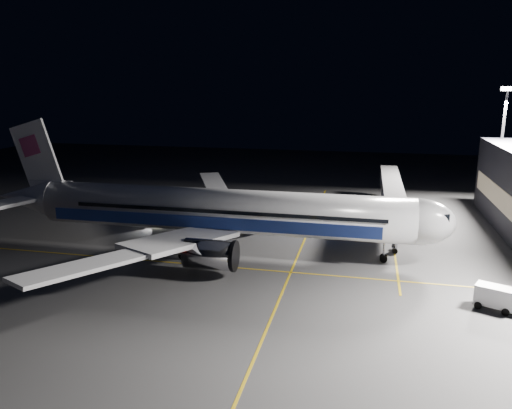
{
  "coord_description": "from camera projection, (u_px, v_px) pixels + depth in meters",
  "views": [
    {
      "loc": [
        17.91,
        -59.55,
        21.32
      ],
      "look_at": [
        4.23,
        1.31,
        6.0
      ],
      "focal_mm": 35.0,
      "sensor_mm": 36.0,
      "label": 1
    }
  ],
  "objects": [
    {
      "name": "ground",
      "position": [
        222.0,
        250.0,
        65.32
      ],
      "size": [
        200.0,
        200.0,
        0.0
      ],
      "primitive_type": "plane",
      "color": "#4C4C4F",
      "rests_on": "ground"
    },
    {
      "name": "guide_line_main",
      "position": [
        298.0,
        255.0,
        63.19
      ],
      "size": [
        0.25,
        80.0,
        0.01
      ],
      "primitive_type": "cube",
      "color": "gold",
      "rests_on": "ground"
    },
    {
      "name": "guide_line_cross",
      "position": [
        208.0,
        265.0,
        59.64
      ],
      "size": [
        70.0,
        0.25,
        0.01
      ],
      "primitive_type": "cube",
      "color": "gold",
      "rests_on": "ground"
    },
    {
      "name": "guide_line_side",
      "position": [
        393.0,
        238.0,
        70.11
      ],
      "size": [
        0.25,
        40.0,
        0.01
      ],
      "primitive_type": "cube",
      "color": "gold",
      "rests_on": "ground"
    },
    {
      "name": "airliner",
      "position": [
        214.0,
        211.0,
        64.32
      ],
      "size": [
        61.48,
        54.22,
        16.64
      ],
      "color": "silver",
      "rests_on": "ground"
    },
    {
      "name": "jet_bridge",
      "position": [
        392.0,
        194.0,
        76.65
      ],
      "size": [
        3.6,
        34.4,
        6.3
      ],
      "color": "#B2B2B7",
      "rests_on": "ground"
    },
    {
      "name": "floodlight_mast_north",
      "position": [
        502.0,
        137.0,
        84.16
      ],
      "size": [
        2.4,
        0.68,
        20.7
      ],
      "color": "#59595E",
      "rests_on": "ground"
    },
    {
      "name": "service_truck",
      "position": [
        499.0,
        298.0,
        47.7
      ],
      "size": [
        4.83,
        3.43,
        2.31
      ],
      "rotation": [
        0.0,
        0.0,
        -0.41
      ],
      "color": "silver",
      "rests_on": "ground"
    },
    {
      "name": "baggage_tug",
      "position": [
        160.0,
        219.0,
        76.44
      ],
      "size": [
        2.97,
        2.56,
        1.89
      ],
      "rotation": [
        0.0,
        0.0,
        -0.21
      ],
      "color": "black",
      "rests_on": "ground"
    },
    {
      "name": "safety_cone_a",
      "position": [
        194.0,
        222.0,
        77.18
      ],
      "size": [
        0.38,
        0.38,
        0.57
      ],
      "primitive_type": "cone",
      "color": "#FF590A",
      "rests_on": "ground"
    },
    {
      "name": "safety_cone_b",
      "position": [
        281.0,
        228.0,
        74.15
      ],
      "size": [
        0.36,
        0.36,
        0.55
      ],
      "primitive_type": "cone",
      "color": "#FF590A",
      "rests_on": "ground"
    },
    {
      "name": "safety_cone_c",
      "position": [
        197.0,
        224.0,
        75.85
      ],
      "size": [
        0.45,
        0.45,
        0.67
      ],
      "primitive_type": "cone",
      "color": "#FF590A",
      "rests_on": "ground"
    }
  ]
}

